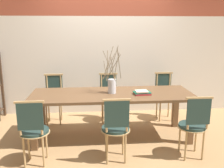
{
  "coord_description": "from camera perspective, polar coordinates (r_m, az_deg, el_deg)",
  "views": [
    {
      "loc": [
        -0.32,
        -3.75,
        1.76
      ],
      "look_at": [
        0.0,
        0.0,
        0.88
      ],
      "focal_mm": 40.0,
      "sensor_mm": 36.0,
      "label": 1
    }
  ],
  "objects": [
    {
      "name": "vase_centerpiece",
      "position": [
        3.88,
        0.03,
        -0.12
      ],
      "size": [
        0.3,
        0.3,
        0.73
      ],
      "color": "silver",
      "rests_on": "dining_table"
    },
    {
      "name": "chair_near_center",
      "position": [
        3.52,
        18.21,
        -8.59
      ],
      "size": [
        0.39,
        0.39,
        0.89
      ],
      "color": "#233833",
      "rests_on": "ground_plane"
    },
    {
      "name": "wall_rear",
      "position": [
        5.02,
        -1.24,
        11.33
      ],
      "size": [
        12.0,
        0.06,
        3.2
      ],
      "color": "beige",
      "rests_on": "ground_plane"
    },
    {
      "name": "chair_far_left",
      "position": [
        4.68,
        -0.8,
        -2.51
      ],
      "size": [
        0.39,
        0.39,
        0.89
      ],
      "rotation": [
        0.0,
        0.0,
        3.14
      ],
      "color": "#233833",
      "rests_on": "ground_plane"
    },
    {
      "name": "ground_plane",
      "position": [
        4.15,
        0.0,
        -11.92
      ],
      "size": [
        16.0,
        16.0,
        0.0
      ],
      "primitive_type": "plane",
      "color": "#A87F51"
    },
    {
      "name": "chair_far_leftend",
      "position": [
        4.72,
        -13.16,
        -2.73
      ],
      "size": [
        0.39,
        0.39,
        0.89
      ],
      "rotation": [
        0.0,
        0.0,
        3.14
      ],
      "color": "#233833",
      "rests_on": "ground_plane"
    },
    {
      "name": "chair_near_left",
      "position": [
        3.27,
        0.88,
        -9.61
      ],
      "size": [
        0.39,
        0.39,
        0.89
      ],
      "color": "#233833",
      "rests_on": "ground_plane"
    },
    {
      "name": "dining_table",
      "position": [
        3.92,
        0.0,
        -3.46
      ],
      "size": [
        2.53,
        0.89,
        0.73
      ],
      "color": "brown",
      "rests_on": "ground_plane"
    },
    {
      "name": "chair_far_center",
      "position": [
        4.87,
        11.89,
        -2.18
      ],
      "size": [
        0.39,
        0.39,
        0.89
      ],
      "rotation": [
        0.0,
        0.0,
        3.14
      ],
      "color": "#233833",
      "rests_on": "ground_plane"
    },
    {
      "name": "book_stack",
      "position": [
        3.87,
        6.85,
        -1.95
      ],
      "size": [
        0.27,
        0.2,
        0.06
      ],
      "color": "maroon",
      "rests_on": "dining_table"
    },
    {
      "name": "chair_near_leftend",
      "position": [
        3.34,
        -17.53,
        -9.76
      ],
      "size": [
        0.39,
        0.39,
        0.89
      ],
      "color": "#233833",
      "rests_on": "ground_plane"
    }
  ]
}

